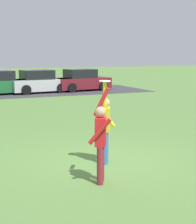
# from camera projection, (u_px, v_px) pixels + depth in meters

# --- Properties ---
(ground_plane) EXTENTS (120.00, 120.00, 0.00)m
(ground_plane) POSITION_uv_depth(u_px,v_px,m) (105.00, 162.00, 9.38)
(ground_plane) COLOR #567F3D
(person_catcher) EXTENTS (0.52, 0.59, 2.08)m
(person_catcher) POSITION_uv_depth(u_px,v_px,m) (105.00, 125.00, 9.14)
(person_catcher) COLOR #3366B7
(person_catcher) RESTS_ON ground_plane
(person_defender) EXTENTS (0.61, 0.66, 2.04)m
(person_defender) POSITION_uv_depth(u_px,v_px,m) (101.00, 138.00, 7.73)
(person_defender) COLOR maroon
(person_defender) RESTS_ON ground_plane
(frisbee_disc) EXTENTS (0.27, 0.27, 0.02)m
(frisbee_disc) POSITION_uv_depth(u_px,v_px,m) (105.00, 81.00, 8.74)
(frisbee_disc) COLOR white
(frisbee_disc) RESTS_ON person_catcher
(parked_car_silver) EXTENTS (4.26, 2.35, 1.59)m
(parked_car_silver) POSITION_uv_depth(u_px,v_px,m) (39.00, 82.00, 25.75)
(parked_car_silver) COLOR #BCBCC1
(parked_car_silver) RESTS_ON ground_plane
(parked_car_maroon) EXTENTS (4.26, 2.35, 1.59)m
(parked_car_maroon) POSITION_uv_depth(u_px,v_px,m) (82.00, 81.00, 27.23)
(parked_car_maroon) COLOR maroon
(parked_car_maroon) RESTS_ON ground_plane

